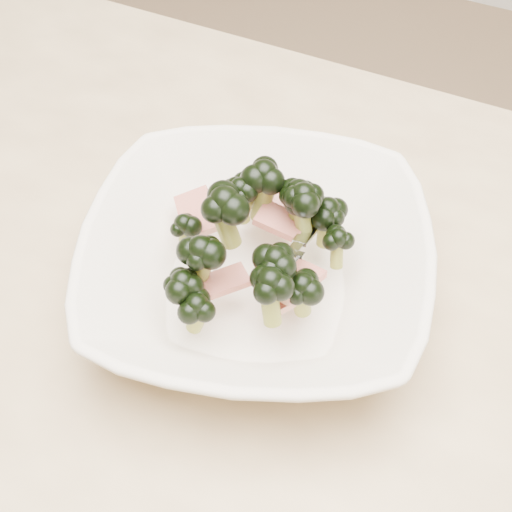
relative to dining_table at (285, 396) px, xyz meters
name	(u,v)px	position (x,y,z in m)	size (l,w,h in m)	color
dining_table	(285,396)	(0.00, 0.00, 0.00)	(1.20, 0.80, 0.75)	tan
broccoli_dish	(257,262)	(-0.05, 0.03, 0.14)	(0.38, 0.38, 0.13)	beige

